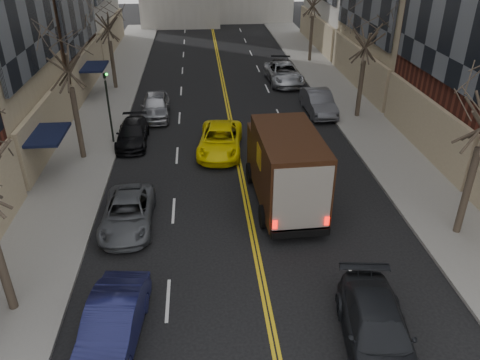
{
  "coord_description": "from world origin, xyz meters",
  "views": [
    {
      "loc": [
        -2.06,
        -4.78,
        11.84
      ],
      "look_at": [
        -0.48,
        12.7,
        2.2
      ],
      "focal_mm": 35.0,
      "sensor_mm": 36.0,
      "label": 1
    }
  ],
  "objects_px": {
    "taxi": "(220,140)",
    "pedestrian": "(281,171)",
    "observer_sedan": "(377,332)",
    "ups_truck": "(285,167)"
  },
  "relations": [
    {
      "from": "ups_truck",
      "to": "pedestrian",
      "type": "xyz_separation_m",
      "value": [
        0.12,
        1.43,
        -0.96
      ]
    },
    {
      "from": "taxi",
      "to": "pedestrian",
      "type": "relative_size",
      "value": 2.73
    },
    {
      "from": "ups_truck",
      "to": "taxi",
      "type": "distance_m",
      "value": 6.77
    },
    {
      "from": "observer_sedan",
      "to": "taxi",
      "type": "height_order",
      "value": "observer_sedan"
    },
    {
      "from": "observer_sedan",
      "to": "pedestrian",
      "type": "distance_m",
      "value": 10.5
    },
    {
      "from": "observer_sedan",
      "to": "pedestrian",
      "type": "bearing_deg",
      "value": 104.04
    },
    {
      "from": "ups_truck",
      "to": "taxi",
      "type": "height_order",
      "value": "ups_truck"
    },
    {
      "from": "observer_sedan",
      "to": "pedestrian",
      "type": "relative_size",
      "value": 2.74
    },
    {
      "from": "ups_truck",
      "to": "pedestrian",
      "type": "bearing_deg",
      "value": 83.27
    },
    {
      "from": "observer_sedan",
      "to": "taxi",
      "type": "bearing_deg",
      "value": 112.3
    }
  ]
}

